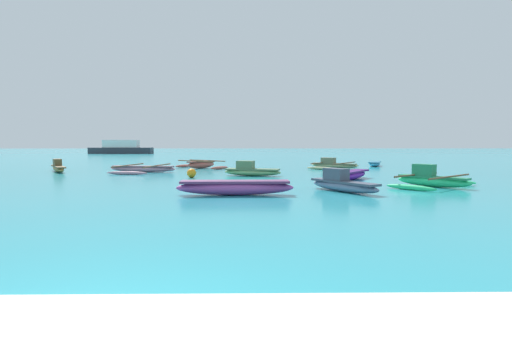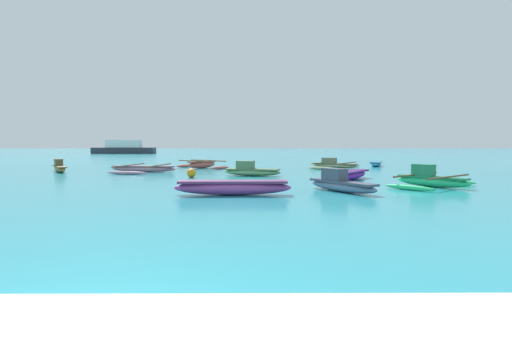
{
  "view_description": "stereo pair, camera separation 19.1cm",
  "coord_description": "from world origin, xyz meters",
  "px_view_note": "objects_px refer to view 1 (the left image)",
  "views": [
    {
      "loc": [
        1.48,
        -3.26,
        1.77
      ],
      "look_at": [
        1.81,
        18.48,
        0.25
      ],
      "focal_mm": 28.0,
      "sensor_mm": 36.0,
      "label": 1
    },
    {
      "loc": [
        1.67,
        -3.26,
        1.77
      ],
      "look_at": [
        1.81,
        18.48,
        0.25
      ],
      "focal_mm": 28.0,
      "sensor_mm": 36.0,
      "label": 2
    }
  ],
  "objects_px": {
    "moored_boat_0": "(251,171)",
    "moored_boat_7": "(350,175)",
    "distant_ferry": "(121,148)",
    "moored_boat_2": "(333,165)",
    "moored_boat_3": "(342,184)",
    "moored_boat_6": "(235,187)",
    "mooring_buoy_0": "(192,173)",
    "moored_boat_4": "(58,167)",
    "moored_boat_5": "(431,179)",
    "moored_boat_9": "(143,169)",
    "moored_boat_8": "(375,164)",
    "moored_boat_1": "(201,165)"
  },
  "relations": [
    {
      "from": "moored_boat_9",
      "to": "mooring_buoy_0",
      "type": "bearing_deg",
      "value": -38.56
    },
    {
      "from": "moored_boat_4",
      "to": "distant_ferry",
      "type": "bearing_deg",
      "value": 160.91
    },
    {
      "from": "mooring_buoy_0",
      "to": "moored_boat_7",
      "type": "bearing_deg",
      "value": -10.18
    },
    {
      "from": "moored_boat_0",
      "to": "mooring_buoy_0",
      "type": "xyz_separation_m",
      "value": [
        -3.03,
        -1.12,
        -0.05
      ]
    },
    {
      "from": "mooring_buoy_0",
      "to": "moored_boat_6",
      "type": "bearing_deg",
      "value": -70.05
    },
    {
      "from": "moored_boat_3",
      "to": "moored_boat_5",
      "type": "bearing_deg",
      "value": 79.94
    },
    {
      "from": "moored_boat_2",
      "to": "moored_boat_7",
      "type": "relative_size",
      "value": 1.34
    },
    {
      "from": "moored_boat_1",
      "to": "moored_boat_6",
      "type": "distance_m",
      "value": 14.53
    },
    {
      "from": "moored_boat_7",
      "to": "moored_boat_8",
      "type": "distance_m",
      "value": 12.09
    },
    {
      "from": "mooring_buoy_0",
      "to": "distant_ferry",
      "type": "bearing_deg",
      "value": 111.79
    },
    {
      "from": "moored_boat_2",
      "to": "moored_boat_7",
      "type": "distance_m",
      "value": 9.01
    },
    {
      "from": "moored_boat_6",
      "to": "distant_ferry",
      "type": "relative_size",
      "value": 0.4
    },
    {
      "from": "moored_boat_3",
      "to": "moored_boat_6",
      "type": "relative_size",
      "value": 0.76
    },
    {
      "from": "moored_boat_2",
      "to": "moored_boat_3",
      "type": "xyz_separation_m",
      "value": [
        -2.47,
        -13.4,
        0.05
      ]
    },
    {
      "from": "distant_ferry",
      "to": "moored_boat_6",
      "type": "bearing_deg",
      "value": -68.45
    },
    {
      "from": "moored_boat_5",
      "to": "moored_boat_9",
      "type": "distance_m",
      "value": 16.03
    },
    {
      "from": "moored_boat_1",
      "to": "moored_boat_3",
      "type": "xyz_separation_m",
      "value": [
        6.73,
        -13.34,
        0.04
      ]
    },
    {
      "from": "moored_boat_7",
      "to": "moored_boat_8",
      "type": "relative_size",
      "value": 1.29
    },
    {
      "from": "moored_boat_3",
      "to": "distant_ferry",
      "type": "relative_size",
      "value": 0.31
    },
    {
      "from": "moored_boat_8",
      "to": "moored_boat_4",
      "type": "bearing_deg",
      "value": 125.27
    },
    {
      "from": "moored_boat_0",
      "to": "distant_ferry",
      "type": "distance_m",
      "value": 48.32
    },
    {
      "from": "moored_boat_6",
      "to": "moored_boat_9",
      "type": "bearing_deg",
      "value": 118.19
    },
    {
      "from": "moored_boat_4",
      "to": "mooring_buoy_0",
      "type": "xyz_separation_m",
      "value": [
        8.74,
        -4.27,
        -0.04
      ]
    },
    {
      "from": "moored_boat_2",
      "to": "moored_boat_6",
      "type": "bearing_deg",
      "value": -79.3
    },
    {
      "from": "moored_boat_4",
      "to": "moored_boat_7",
      "type": "xyz_separation_m",
      "value": [
        16.43,
        -5.65,
        -0.03
      ]
    },
    {
      "from": "moored_boat_7",
      "to": "distant_ferry",
      "type": "xyz_separation_m",
      "value": [
        -25.56,
        46.08,
        0.65
      ]
    },
    {
      "from": "moored_boat_6",
      "to": "distant_ferry",
      "type": "xyz_separation_m",
      "value": [
        -20.32,
        51.45,
        0.62
      ]
    },
    {
      "from": "moored_boat_0",
      "to": "moored_boat_6",
      "type": "xyz_separation_m",
      "value": [
        -0.58,
        -7.88,
        -0.01
      ]
    },
    {
      "from": "moored_boat_1",
      "to": "moored_boat_4",
      "type": "height_order",
      "value": "moored_boat_4"
    },
    {
      "from": "moored_boat_0",
      "to": "distant_ferry",
      "type": "height_order",
      "value": "distant_ferry"
    },
    {
      "from": "moored_boat_5",
      "to": "mooring_buoy_0",
      "type": "height_order",
      "value": "moored_boat_5"
    },
    {
      "from": "moored_boat_2",
      "to": "mooring_buoy_0",
      "type": "height_order",
      "value": "moored_boat_2"
    },
    {
      "from": "moored_boat_0",
      "to": "moored_boat_7",
      "type": "relative_size",
      "value": 0.9
    },
    {
      "from": "moored_boat_3",
      "to": "moored_boat_6",
      "type": "height_order",
      "value": "moored_boat_3"
    },
    {
      "from": "moored_boat_2",
      "to": "moored_boat_3",
      "type": "distance_m",
      "value": 13.63
    },
    {
      "from": "moored_boat_3",
      "to": "moored_boat_4",
      "type": "distance_m",
      "value": 18.12
    },
    {
      "from": "moored_boat_5",
      "to": "distant_ferry",
      "type": "distance_m",
      "value": 56.48
    },
    {
      "from": "moored_boat_4",
      "to": "moored_boat_7",
      "type": "height_order",
      "value": "moored_boat_4"
    },
    {
      "from": "moored_boat_7",
      "to": "mooring_buoy_0",
      "type": "height_order",
      "value": "mooring_buoy_0"
    },
    {
      "from": "moored_boat_9",
      "to": "moored_boat_2",
      "type": "bearing_deg",
      "value": 26.24
    },
    {
      "from": "moored_boat_5",
      "to": "moored_boat_0",
      "type": "bearing_deg",
      "value": -166.81
    },
    {
      "from": "moored_boat_3",
      "to": "moored_boat_5",
      "type": "xyz_separation_m",
      "value": [
        3.97,
        1.57,
        -0.0
      ]
    },
    {
      "from": "moored_boat_2",
      "to": "moored_boat_6",
      "type": "relative_size",
      "value": 1.21
    },
    {
      "from": "moored_boat_2",
      "to": "mooring_buoy_0",
      "type": "relative_size",
      "value": 10.32
    },
    {
      "from": "moored_boat_7",
      "to": "distant_ferry",
      "type": "height_order",
      "value": "distant_ferry"
    },
    {
      "from": "moored_boat_6",
      "to": "moored_boat_3",
      "type": "bearing_deg",
      "value": 12.35
    },
    {
      "from": "moored_boat_2",
      "to": "moored_boat_1",
      "type": "bearing_deg",
      "value": -145.05
    },
    {
      "from": "moored_boat_0",
      "to": "moored_boat_8",
      "type": "bearing_deg",
      "value": 58.36
    },
    {
      "from": "mooring_buoy_0",
      "to": "distant_ferry",
      "type": "height_order",
      "value": "distant_ferry"
    },
    {
      "from": "moored_boat_1",
      "to": "mooring_buoy_0",
      "type": "xyz_separation_m",
      "value": [
        0.43,
        -7.49,
        -0.02
      ]
    }
  ]
}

